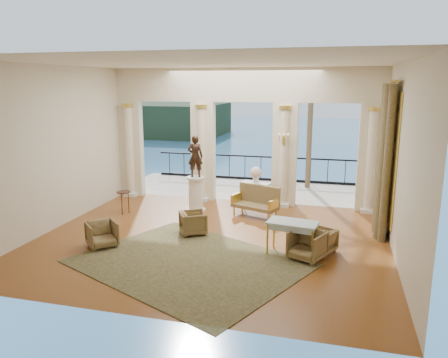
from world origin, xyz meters
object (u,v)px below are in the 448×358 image
(console_table, at_px, (256,187))
(settee, at_px, (257,201))
(side_table, at_px, (124,195))
(statue, at_px, (195,156))
(armchair_c, at_px, (321,239))
(armchair_d, at_px, (193,222))
(game_table, at_px, (293,225))
(pedestal, at_px, (196,195))
(armchair_a, at_px, (102,233))
(armchair_b, at_px, (307,244))

(console_table, bearing_deg, settee, -59.41)
(side_table, bearing_deg, statue, 21.09)
(armchair_c, distance_m, armchair_d, 3.44)
(settee, relative_size, game_table, 1.23)
(armchair_d, height_order, pedestal, pedestal)
(armchair_a, xyz_separation_m, console_table, (3.09, 4.20, 0.40))
(pedestal, xyz_separation_m, statue, (0.00, 0.00, 1.24))
(game_table, bearing_deg, armchair_b, -25.26)
(side_table, bearing_deg, armchair_c, -15.15)
(armchair_d, bearing_deg, armchair_c, -126.37)
(game_table, xyz_separation_m, statue, (-3.35, 2.78, 1.06))
(armchair_d, relative_size, statue, 0.53)
(armchair_b, height_order, settee, settee)
(armchair_c, xyz_separation_m, statue, (-4.02, 2.46, 1.47))
(armchair_b, height_order, console_table, console_table)
(armchair_a, height_order, armchair_b, armchair_b)
(game_table, relative_size, statue, 0.96)
(armchair_c, bearing_deg, console_table, -118.19)
(game_table, bearing_deg, console_table, 122.57)
(statue, distance_m, console_table, 2.18)
(settee, relative_size, console_table, 1.51)
(console_table, relative_size, side_table, 1.43)
(armchair_b, bearing_deg, console_table, 141.53)
(armchair_b, relative_size, statue, 0.58)
(armchair_c, height_order, settee, settee)
(armchair_b, distance_m, armchair_c, 0.65)
(armchair_c, bearing_deg, side_table, -78.63)
(armchair_a, height_order, console_table, console_table)
(statue, bearing_deg, game_table, 133.62)
(armchair_a, bearing_deg, game_table, -36.47)
(statue, xyz_separation_m, console_table, (1.80, 0.67, -1.03))
(armchair_b, height_order, armchair_c, armchair_b)
(armchair_a, distance_m, settee, 4.81)
(settee, height_order, pedestal, pedestal)
(armchair_c, height_order, game_table, game_table)
(armchair_a, xyz_separation_m, statue, (1.29, 3.52, 1.43))
(pedestal, bearing_deg, armchair_a, -110.16)
(armchair_c, relative_size, console_table, 0.61)
(armchair_c, bearing_deg, settee, -113.73)
(armchair_b, height_order, side_table, armchair_b)
(armchair_c, relative_size, pedestal, 0.55)
(console_table, bearing_deg, armchair_d, -96.38)
(game_table, xyz_separation_m, side_table, (-5.44, 1.98, -0.11))
(side_table, bearing_deg, armchair_b, -20.94)
(statue, bearing_deg, armchair_b, 134.19)
(game_table, bearing_deg, armchair_d, 173.60)
(statue, relative_size, side_table, 1.84)
(game_table, distance_m, statue, 4.48)
(armchair_a, height_order, armchair_c, armchair_a)
(pedestal, bearing_deg, game_table, -39.76)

